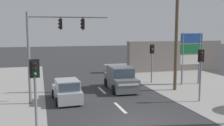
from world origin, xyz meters
name	(u,v)px	position (x,y,z in m)	size (l,w,h in m)	color
ground_plane	(137,124)	(0.00, 0.00, 0.00)	(140.00, 140.00, 0.00)	#303033
lane_dash_mid	(120,108)	(0.00, 3.00, 0.00)	(0.20, 2.40, 0.01)	silver
lane_dash_far	(102,90)	(0.00, 8.00, 0.00)	(0.20, 2.40, 0.01)	silver
utility_pole_midground_right	(177,19)	(5.76, 6.51, 5.72)	(1.80, 0.26, 10.94)	brown
traffic_signal_mast	(49,41)	(-4.16, 5.35, 4.15)	(5.28, 0.52, 6.00)	slate
pedestal_signal_right_kerb	(201,67)	(5.63, 2.91, 2.42)	(0.44, 0.30, 3.56)	slate
pedestal_signal_left_kerb	(35,85)	(-5.01, -0.31, 2.42)	(0.44, 0.30, 3.56)	slate
pedestal_signal_far_median	(152,57)	(5.14, 9.72, 2.42)	(0.44, 0.29, 3.56)	slate
shopping_plaza_sign	(191,51)	(8.24, 8.23, 2.98)	(2.10, 0.16, 4.60)	slate
shopfront_wall_far	(175,56)	(11.00, 16.00, 1.80)	(12.00, 1.00, 3.60)	gray
hatchback_crossing_left	(67,91)	(-3.05, 5.45, 0.70)	(1.93, 3.71, 1.53)	#A3A8AD
suv_receding_far	(120,79)	(1.56, 7.93, 0.88)	(2.18, 4.60, 1.90)	slate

